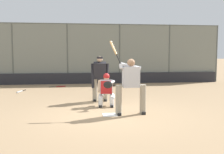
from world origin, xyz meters
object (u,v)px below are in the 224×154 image
at_px(spare_bat_near_backstop, 117,85).
at_px(spare_bat_by_padding, 60,86).
at_px(batter_at_plate, 131,84).
at_px(spare_bat_third_base_side, 20,91).
at_px(catcher_behind_plate, 106,89).
at_px(umpire_home, 100,77).

distance_m(spare_bat_near_backstop, spare_bat_by_padding, 3.25).
bearing_deg(spare_bat_by_padding, spare_bat_near_backstop, -9.94).
xyz_separation_m(batter_at_plate, spare_bat_by_padding, (2.60, -6.84, -0.88)).
height_order(batter_at_plate, spare_bat_third_base_side, batter_at_plate).
xyz_separation_m(spare_bat_near_backstop, spare_bat_third_base_side, (4.94, 2.10, 0.00)).
xyz_separation_m(batter_at_plate, catcher_behind_plate, (0.59, -1.32, -0.32)).
relative_size(catcher_behind_plate, umpire_home, 0.67).
relative_size(catcher_behind_plate, spare_bat_third_base_side, 1.30).
bearing_deg(spare_bat_near_backstop, batter_at_plate, -152.24).
relative_size(umpire_home, spare_bat_third_base_side, 1.95).
height_order(umpire_home, spare_bat_near_backstop, umpire_home).
distance_m(batter_at_plate, spare_bat_third_base_side, 6.79).
distance_m(batter_at_plate, spare_bat_by_padding, 7.37).
bearing_deg(umpire_home, spare_bat_by_padding, -60.83).
distance_m(batter_at_plate, catcher_behind_plate, 1.48).
xyz_separation_m(spare_bat_near_backstop, spare_bat_by_padding, (3.22, 0.43, 0.00)).
xyz_separation_m(catcher_behind_plate, spare_bat_near_backstop, (-1.21, -5.95, -0.56)).
xyz_separation_m(umpire_home, spare_bat_by_padding, (1.86, -4.53, -0.89)).
bearing_deg(catcher_behind_plate, batter_at_plate, 122.06).
distance_m(batter_at_plate, spare_bat_near_backstop, 7.35).
xyz_separation_m(umpire_home, spare_bat_third_base_side, (3.59, -2.86, -0.89)).
height_order(catcher_behind_plate, spare_bat_near_backstop, catcher_behind_plate).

